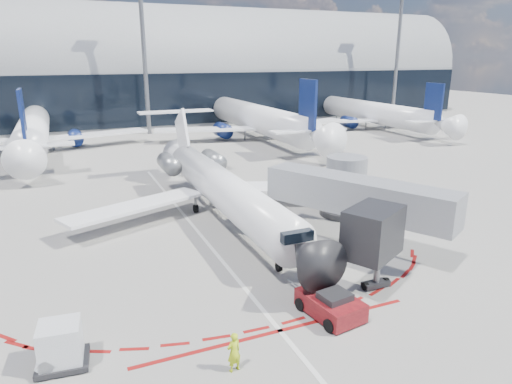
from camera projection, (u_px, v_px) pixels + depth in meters
name	position (u px, v px, depth m)	size (l,w,h in m)	color
ground	(207.00, 243.00, 31.55)	(260.00, 260.00, 0.00)	gray
apron_centerline	(199.00, 233.00, 33.31)	(0.25, 40.00, 0.01)	silver
apron_stop_bar	(280.00, 331.00, 21.42)	(14.00, 0.25, 0.01)	maroon
terminal_building	(103.00, 77.00, 86.34)	(150.00, 24.15, 24.00)	gray
jet_bridge	(353.00, 197.00, 31.73)	(10.03, 15.20, 4.90)	gray
light_mast_centre	(144.00, 55.00, 72.14)	(0.70, 0.70, 25.00)	slate
light_mast_east	(397.00, 56.00, 91.01)	(0.70, 0.70, 25.00)	slate
regional_jet	(219.00, 185.00, 36.28)	(24.43, 30.13, 7.54)	white
pushback_tug	(330.00, 304.00, 22.57)	(2.62, 5.30, 1.35)	#4F0B12
ramp_worker	(234.00, 352.00, 18.47)	(0.64, 0.42, 1.76)	#BBD816
uld_container	(61.00, 346.00, 18.76)	(2.23, 1.95, 1.93)	black
bg_airliner_1	(30.00, 108.00, 60.71)	(35.48, 37.57, 11.48)	white
bg_airliner_2	(256.00, 99.00, 70.49)	(37.53, 39.74, 12.14)	white
bg_airliner_3	(374.00, 97.00, 80.60)	(33.21, 35.16, 10.74)	white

